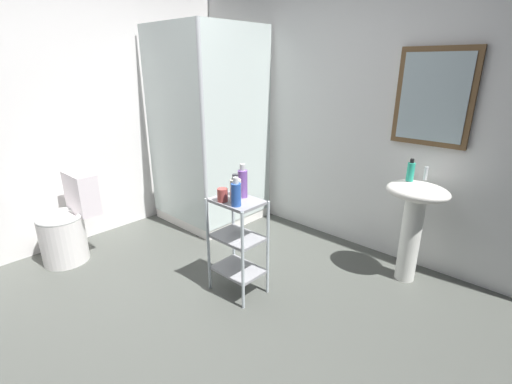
# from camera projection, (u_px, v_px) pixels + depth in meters

# --- Properties ---
(ground_plane) EXTENTS (4.20, 4.20, 0.02)m
(ground_plane) POSITION_uv_depth(u_px,v_px,m) (191.00, 326.00, 2.41)
(ground_plane) COLOR #4D504A
(wall_back) EXTENTS (4.20, 0.14, 2.50)m
(wall_back) POSITION_uv_depth(u_px,v_px,m) (348.00, 109.00, 3.26)
(wall_back) COLOR white
(wall_back) RESTS_ON ground_plane
(wall_left) EXTENTS (0.10, 4.20, 2.50)m
(wall_left) POSITION_uv_depth(u_px,v_px,m) (52.00, 111.00, 3.17)
(wall_left) COLOR white
(wall_left) RESTS_ON ground_plane
(shower_stall) EXTENTS (0.92, 0.92, 2.00)m
(shower_stall) POSITION_uv_depth(u_px,v_px,m) (210.00, 181.00, 3.85)
(shower_stall) COLOR white
(shower_stall) RESTS_ON ground_plane
(pedestal_sink) EXTENTS (0.46, 0.37, 0.81)m
(pedestal_sink) POSITION_uv_depth(u_px,v_px,m) (414.00, 212.00, 2.74)
(pedestal_sink) COLOR white
(pedestal_sink) RESTS_ON ground_plane
(sink_faucet) EXTENTS (0.03, 0.03, 0.10)m
(sink_faucet) POSITION_uv_depth(u_px,v_px,m) (426.00, 173.00, 2.73)
(sink_faucet) COLOR silver
(sink_faucet) RESTS_ON pedestal_sink
(toilet) EXTENTS (0.37, 0.49, 0.76)m
(toilet) POSITION_uv_depth(u_px,v_px,m) (68.00, 226.00, 3.13)
(toilet) COLOR white
(toilet) RESTS_ON ground_plane
(storage_cart) EXTENTS (0.38, 0.28, 0.74)m
(storage_cart) POSITION_uv_depth(u_px,v_px,m) (238.00, 239.00, 2.63)
(storage_cart) COLOR silver
(storage_cart) RESTS_ON ground_plane
(hand_soap_bottle) EXTENTS (0.05, 0.05, 0.17)m
(hand_soap_bottle) POSITION_uv_depth(u_px,v_px,m) (411.00, 171.00, 2.69)
(hand_soap_bottle) COLOR #2DBC99
(hand_soap_bottle) RESTS_ON pedestal_sink
(conditioner_bottle_purple) EXTENTS (0.07, 0.07, 0.24)m
(conditioner_bottle_purple) POSITION_uv_depth(u_px,v_px,m) (243.00, 183.00, 2.55)
(conditioner_bottle_purple) COLOR #8050AD
(conditioner_bottle_purple) RESTS_ON storage_cart
(shampoo_bottle_blue) EXTENTS (0.07, 0.07, 0.20)m
(shampoo_bottle_blue) POSITION_uv_depth(u_px,v_px,m) (236.00, 194.00, 2.40)
(shampoo_bottle_blue) COLOR blue
(shampoo_bottle_blue) RESTS_ON storage_cart
(lotion_bottle_white) EXTENTS (0.08, 0.08, 0.19)m
(lotion_bottle_white) POSITION_uv_depth(u_px,v_px,m) (236.00, 190.00, 2.47)
(lotion_bottle_white) COLOR white
(lotion_bottle_white) RESTS_ON storage_cart
(rinse_cup) EXTENTS (0.07, 0.07, 0.09)m
(rinse_cup) POSITION_uv_depth(u_px,v_px,m) (223.00, 195.00, 2.49)
(rinse_cup) COLOR #B24742
(rinse_cup) RESTS_ON storage_cart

